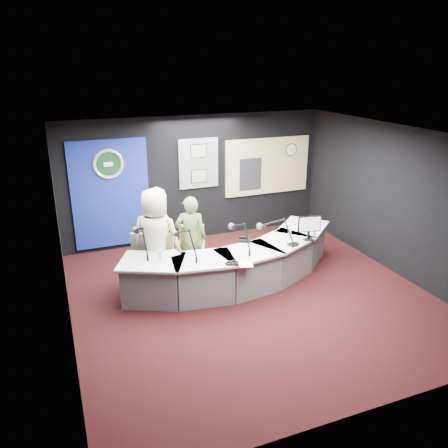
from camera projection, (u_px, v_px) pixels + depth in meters
name	position (u px, v px, depth m)	size (l,w,h in m)	color
ground	(251.00, 296.00, 7.89)	(6.00, 6.00, 0.00)	black
ceiling	(255.00, 136.00, 6.92)	(6.00, 6.00, 0.02)	silver
wall_back	(196.00, 179.00, 10.02)	(6.00, 0.02, 2.80)	black
wall_front	(372.00, 309.00, 4.78)	(6.00, 0.02, 2.80)	black
wall_left	(61.00, 247.00, 6.37)	(0.02, 6.00, 2.80)	black
wall_right	(398.00, 201.00, 8.43)	(0.02, 6.00, 2.80)	black
broadcast_desk	(237.00, 264.00, 8.22)	(4.50, 1.90, 0.75)	#B3B5B7
backdrop_panel	(111.00, 194.00, 9.40)	(1.60, 0.05, 2.30)	navy
agency_seal	(108.00, 164.00, 9.14)	(0.63, 0.63, 0.07)	silver
seal_center	(108.00, 164.00, 9.14)	(0.48, 0.48, 0.01)	#0E3317
pinboard	(199.00, 163.00, 9.89)	(0.90, 0.04, 1.10)	slate
framed_photo_upper	(199.00, 151.00, 9.77)	(0.34, 0.02, 0.27)	gray
framed_photo_lower	(199.00, 176.00, 9.97)	(0.34, 0.02, 0.27)	gray
booth_window_frame	(267.00, 166.00, 10.55)	(2.12, 0.06, 1.32)	tan
booth_glow	(268.00, 166.00, 10.54)	(2.00, 0.02, 1.20)	#FFCDA1
equipment_rack	(250.00, 174.00, 10.42)	(0.55, 0.02, 0.75)	black
wall_clock	(291.00, 150.00, 10.61)	(0.28, 0.28, 0.01)	white
armchair_left	(157.00, 261.00, 8.08)	(0.55, 0.55, 0.98)	#A07649
armchair_right	(191.00, 254.00, 8.48)	(0.50, 0.50, 0.89)	#A07649
draped_jacket	(145.00, 252.00, 8.16)	(0.50, 0.10, 0.70)	gray
person_man	(156.00, 239.00, 7.93)	(0.90, 0.59, 1.85)	beige
person_woman	(191.00, 237.00, 8.37)	(0.58, 0.38, 1.58)	#596D39
computer_monitor	(309.00, 224.00, 8.24)	(0.47, 0.03, 0.32)	black
desk_phone	(245.00, 240.00, 8.28)	(0.21, 0.17, 0.05)	black
headphones_near	(293.00, 244.00, 8.12)	(0.23, 0.23, 0.04)	black
headphones_far	(232.00, 263.00, 7.36)	(0.21, 0.21, 0.04)	black
paper_stack	(173.00, 253.00, 7.80)	(0.19, 0.27, 0.00)	white
notepad	(246.00, 263.00, 7.38)	(0.22, 0.31, 0.00)	white
boom_mic_a	(141.00, 238.00, 7.64)	(0.19, 0.74, 0.60)	black
boom_mic_b	(185.00, 241.00, 7.52)	(0.33, 0.70, 0.60)	black
boom_mic_c	(240.00, 234.00, 7.82)	(0.21, 0.73, 0.60)	black
boom_mic_d	(276.00, 230.00, 7.99)	(0.60, 0.51, 0.60)	black
water_bottles	(241.00, 242.00, 8.03)	(3.05, 0.16, 0.18)	silver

